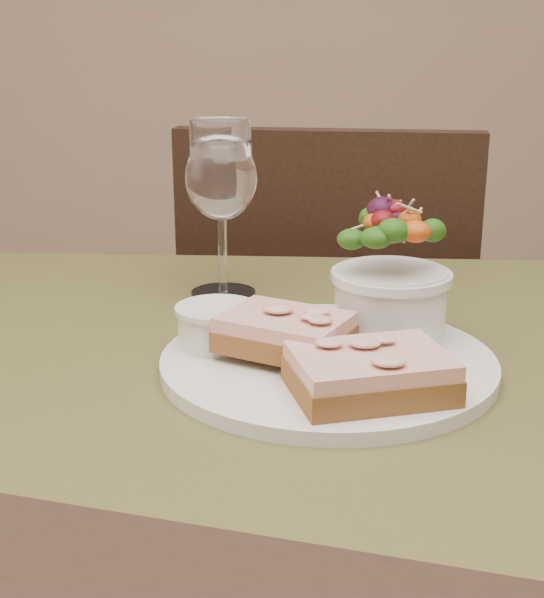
# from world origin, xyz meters

# --- Properties ---
(cafe_table) EXTENTS (0.80, 0.80, 0.75)m
(cafe_table) POSITION_xyz_m (0.00, 0.00, 0.65)
(cafe_table) COLOR #44401D
(cafe_table) RESTS_ON ground
(chair_far) EXTENTS (0.45, 0.45, 0.90)m
(chair_far) POSITION_xyz_m (0.05, 0.67, 0.29)
(chair_far) COLOR black
(chair_far) RESTS_ON ground
(dinner_plate) EXTENTS (0.28, 0.28, 0.01)m
(dinner_plate) POSITION_xyz_m (0.03, 0.03, 0.76)
(dinner_plate) COLOR silver
(dinner_plate) RESTS_ON cafe_table
(sandwich_front) EXTENTS (0.14, 0.12, 0.03)m
(sandwich_front) POSITION_xyz_m (0.07, -0.05, 0.78)
(sandwich_front) COLOR #513415
(sandwich_front) RESTS_ON dinner_plate
(sandwich_back) EXTENTS (0.12, 0.11, 0.03)m
(sandwich_back) POSITION_xyz_m (-0.00, 0.02, 0.78)
(sandwich_back) COLOR #513415
(sandwich_back) RESTS_ON dinner_plate
(ramekin) EXTENTS (0.07, 0.07, 0.04)m
(ramekin) POSITION_xyz_m (-0.06, 0.05, 0.78)
(ramekin) COLOR silver
(ramekin) RESTS_ON dinner_plate
(salad_bowl) EXTENTS (0.10, 0.10, 0.13)m
(salad_bowl) POSITION_xyz_m (0.09, 0.08, 0.82)
(salad_bowl) COLOR silver
(salad_bowl) RESTS_ON dinner_plate
(garnish) EXTENTS (0.05, 0.04, 0.02)m
(garnish) POSITION_xyz_m (-0.04, 0.11, 0.77)
(garnish) COLOR #153B0A
(garnish) RESTS_ON dinner_plate
(wine_glass) EXTENTS (0.08, 0.08, 0.18)m
(wine_glass) POSITION_xyz_m (-0.08, 0.23, 0.87)
(wine_glass) COLOR white
(wine_glass) RESTS_ON cafe_table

